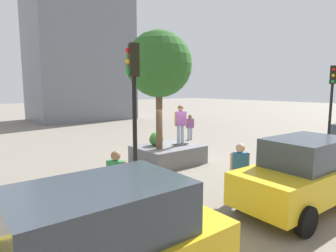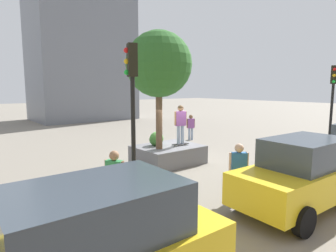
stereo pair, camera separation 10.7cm
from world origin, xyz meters
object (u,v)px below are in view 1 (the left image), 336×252
at_px(skateboarder, 181,122).
at_px(planter_ledge, 168,154).
at_px(bystander_watching, 240,168).
at_px(plaza_tree, 159,65).
at_px(skateboard, 180,144).
at_px(passerby_with_bag, 116,177).
at_px(taxi_cab, 303,173).
at_px(traffic_light_median, 332,96).
at_px(traffic_light_corner, 134,100).
at_px(pedestrian_crossing, 190,125).

bearing_deg(skateboarder, planter_ledge, -30.41).
bearing_deg(bystander_watching, plaza_tree, -94.47).
xyz_separation_m(skateboard, passerby_with_bag, (4.85, 2.86, 0.13)).
height_order(plaza_tree, taxi_cab, plaza_tree).
bearing_deg(taxi_cab, planter_ledge, -91.20).
bearing_deg(planter_ledge, skateboard, 149.59).
relative_size(taxi_cab, traffic_light_median, 0.99).
relative_size(traffic_light_corner, bystander_watching, 2.58).
relative_size(planter_ledge, pedestrian_crossing, 1.70).
bearing_deg(plaza_tree, taxi_cab, 95.39).
xyz_separation_m(plaza_tree, skateboard, (-1.18, 0.03, -3.49)).
xyz_separation_m(skateboarder, pedestrian_crossing, (-4.32, -3.95, -0.93)).
bearing_deg(plaza_tree, traffic_light_median, 151.49).
bearing_deg(passerby_with_bag, skateboarder, -149.45).
xyz_separation_m(skateboard, traffic_light_corner, (4.42, 3.14, 2.23)).
xyz_separation_m(traffic_light_corner, traffic_light_median, (-10.47, 0.76, -0.07)).
distance_m(pedestrian_crossing, passerby_with_bag, 11.43).
distance_m(skateboarder, traffic_light_corner, 5.55).
xyz_separation_m(plaza_tree, taxi_cab, (-0.56, 5.94, -3.34)).
height_order(traffic_light_corner, traffic_light_median, traffic_light_corner).
bearing_deg(traffic_light_median, taxi_cab, 16.77).
bearing_deg(planter_ledge, bystander_watching, 77.59).
distance_m(traffic_light_corner, pedestrian_crossing, 11.46).
xyz_separation_m(traffic_light_corner, passerby_with_bag, (0.43, -0.27, -2.10)).
xyz_separation_m(traffic_light_median, pedestrian_crossing, (1.73, -7.86, -2.07)).
bearing_deg(traffic_light_median, skateboarder, -32.81).
relative_size(taxi_cab, bystander_watching, 2.49).
xyz_separation_m(planter_ledge, plaza_tree, (0.69, 0.26, 3.95)).
bearing_deg(traffic_light_median, bystander_watching, 4.03).
relative_size(planter_ledge, taxi_cab, 0.64).
height_order(plaza_tree, traffic_light_median, plaza_tree).
distance_m(planter_ledge, taxi_cab, 6.23).
xyz_separation_m(taxi_cab, pedestrian_crossing, (-4.95, -9.87, -0.06)).
distance_m(plaza_tree, skateboard, 3.69).
bearing_deg(bystander_watching, pedestrian_crossing, -124.91).
bearing_deg(bystander_watching, passerby_with_bag, -25.31).
bearing_deg(planter_ledge, traffic_light_corner, 41.10).
xyz_separation_m(skateboard, taxi_cab, (0.62, 5.91, 0.15)).
bearing_deg(bystander_watching, skateboard, -109.06).
bearing_deg(bystander_watching, skateboarder, -109.06).
bearing_deg(passerby_with_bag, traffic_light_median, 174.57).
relative_size(skateboard, bystander_watching, 0.47).
bearing_deg(skateboard, traffic_light_corner, 35.37).
bearing_deg(taxi_cab, passerby_with_bag, -35.76).
height_order(planter_ledge, skateboard, skateboard).
distance_m(planter_ledge, pedestrian_crossing, 6.08).
distance_m(taxi_cab, bystander_watching, 1.73).
relative_size(traffic_light_median, bystander_watching, 2.52).
distance_m(skateboard, bystander_watching, 4.69).
xyz_separation_m(taxi_cab, traffic_light_corner, (3.80, -2.77, 2.08)).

